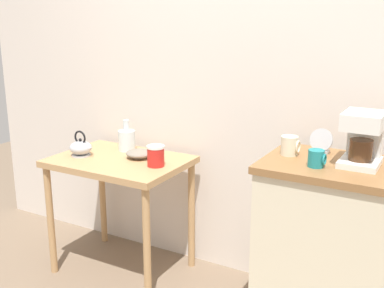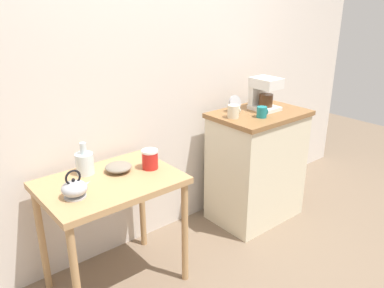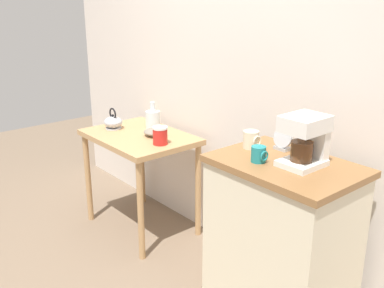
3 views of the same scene
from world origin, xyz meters
name	(u,v)px [view 3 (image 3 of 3)]	position (x,y,z in m)	size (l,w,h in m)	color
ground_plane	(201,262)	(0.00, 0.00, 0.00)	(8.00, 8.00, 0.00)	#7A6651
back_wall	(259,54)	(0.10, 0.38, 1.40)	(4.40, 0.10, 2.80)	silver
wooden_table	(140,148)	(-0.67, -0.03, 0.66)	(0.83, 0.59, 0.77)	tan
kitchen_counter	(280,242)	(0.68, -0.02, 0.47)	(0.75, 0.53, 0.94)	beige
bowl_stoneware	(155,132)	(-0.57, 0.04, 0.80)	(0.17, 0.17, 0.05)	gray
teakettle	(113,122)	(-0.92, -0.10, 0.82)	(0.17, 0.14, 0.17)	#B2B5BA
glass_carafe_vase	(153,119)	(-0.75, 0.15, 0.84)	(0.11, 0.11, 0.21)	silver
canister_enamel	(160,135)	(-0.39, -0.04, 0.83)	(0.11, 0.11, 0.13)	red
coffee_maker	(307,138)	(0.76, 0.02, 1.08)	(0.18, 0.22, 0.26)	white
mug_small_cream	(251,140)	(0.41, 0.01, 0.99)	(0.09, 0.09, 0.10)	beige
mug_dark_teal	(259,154)	(0.58, -0.12, 0.98)	(0.08, 0.08, 0.08)	teal
table_clock	(283,140)	(0.54, 0.12, 1.00)	(0.12, 0.06, 0.13)	#B2B5BA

